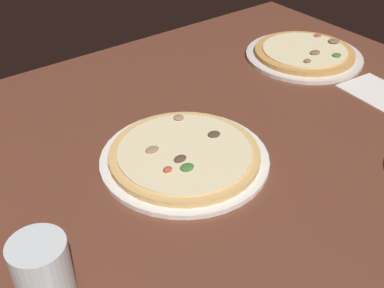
# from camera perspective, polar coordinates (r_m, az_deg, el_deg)

# --- Properties ---
(dining_table) EXTENTS (1.50, 1.10, 0.04)m
(dining_table) POSITION_cam_1_polar(r_m,az_deg,el_deg) (0.99, 0.84, -1.87)
(dining_table) COLOR brown
(dining_table) RESTS_ON ground
(pizza_main) EXTENTS (0.33, 0.33, 0.03)m
(pizza_main) POSITION_cam_1_polar(r_m,az_deg,el_deg) (0.94, -0.88, -1.40)
(pizza_main) COLOR white
(pizza_main) RESTS_ON dining_table
(pizza_side) EXTENTS (0.32, 0.32, 0.03)m
(pizza_side) POSITION_cam_1_polar(r_m,az_deg,el_deg) (1.38, 13.08, 10.32)
(pizza_side) COLOR silver
(pizza_side) RESTS_ON dining_table
(water_glass) EXTENTS (0.08, 0.08, 0.11)m
(water_glass) POSITION_cam_1_polar(r_m,az_deg,el_deg) (0.71, -17.07, -14.60)
(water_glass) COLOR silver
(water_glass) RESTS_ON dining_table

